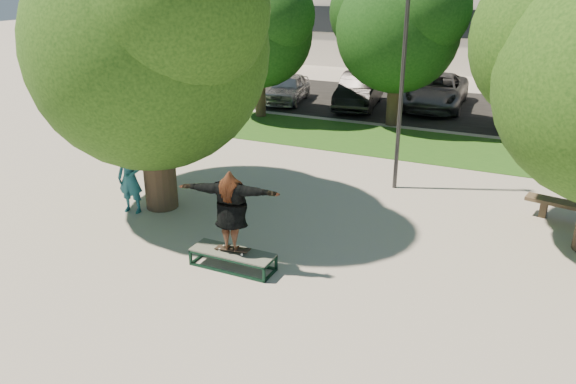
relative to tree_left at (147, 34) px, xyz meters
The scene contains 15 objects.
ground 6.26m from the tree_left, 14.31° to the right, with size 120.00×120.00×0.00m, color #A39C96.
grass_strip 10.87m from the tree_left, 57.80° to the left, with size 30.00×4.00×0.02m, color #1E4B15.
asphalt_strip 16.13m from the tree_left, 73.93° to the left, with size 40.00×8.00×0.01m, color black.
tree_left is the anchor object (origin of this frame).
bg_tree_left 10.26m from the tree_left, 102.86° to the left, with size 5.28×4.51×5.77m.
bg_tree_mid 11.45m from the tree_left, 73.68° to the left, with size 5.76×4.92×6.24m.
bg_tree_right 13.66m from the tree_left, 50.20° to the left, with size 5.04×4.31×5.43m.
lamppost 6.70m from the tree_left, 36.42° to the left, with size 0.25×0.15×6.11m.
grind_box 5.88m from the tree_left, 32.04° to the right, with size 1.80×0.60×0.38m.
skater_rig 5.14m from the tree_left, 32.02° to the right, with size 2.17×0.96×1.79m.
bystander 3.58m from the tree_left, 120.01° to the right, with size 0.68×0.44×1.85m, color #18515E.
car_silver_a 13.74m from the tree_left, 100.28° to the left, with size 1.56×3.89×1.32m, color #AAAAAF.
car_dark 13.87m from the tree_left, 85.38° to the left, with size 1.62×4.65×1.53m, color black.
car_grey 15.83m from the tree_left, 73.99° to the left, with size 2.50×5.43×1.51m, color #5A5A5F.
car_silver_b 16.48m from the tree_left, 59.21° to the left, with size 1.79×4.40×1.28m, color silver.
Camera 1 is at (4.62, -10.02, 5.80)m, focal length 35.00 mm.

